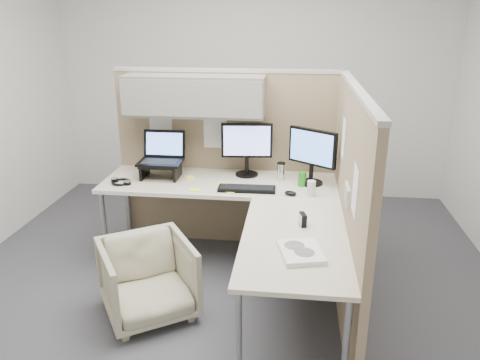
# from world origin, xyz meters

# --- Properties ---
(ground) EXTENTS (4.50, 4.50, 0.00)m
(ground) POSITION_xyz_m (0.00, 0.00, 0.00)
(ground) COLOR #3C3C41
(ground) RESTS_ON ground
(partition_back) EXTENTS (2.00, 0.36, 1.63)m
(partition_back) POSITION_xyz_m (-0.22, 0.83, 1.10)
(partition_back) COLOR #917C5F
(partition_back) RESTS_ON ground
(partition_right) EXTENTS (0.07, 2.03, 1.63)m
(partition_right) POSITION_xyz_m (0.90, -0.07, 0.82)
(partition_right) COLOR #917C5F
(partition_right) RESTS_ON ground
(desk) EXTENTS (2.00, 1.98, 0.73)m
(desk) POSITION_xyz_m (0.12, 0.13, 0.69)
(desk) COLOR beige
(desk) RESTS_ON ground
(office_chair) EXTENTS (0.82, 0.80, 0.62)m
(office_chair) POSITION_xyz_m (-0.49, -0.35, 0.31)
(office_chair) COLOR #B4A88F
(office_chair) RESTS_ON ground
(monitor_left) EXTENTS (0.44, 0.20, 0.47)m
(monitor_left) POSITION_xyz_m (0.10, 0.72, 1.00)
(monitor_left) COLOR black
(monitor_left) RESTS_ON desk
(monitor_right) EXTENTS (0.38, 0.28, 0.47)m
(monitor_right) POSITION_xyz_m (0.66, 0.57, 1.00)
(monitor_right) COLOR black
(monitor_right) RESTS_ON desk
(laptop_station) EXTENTS (0.37, 0.32, 0.39)m
(laptop_station) POSITION_xyz_m (-0.63, 0.60, 0.88)
(laptop_station) COLOR black
(laptop_station) RESTS_ON desk
(keyboard) EXTENTS (0.47, 0.16, 0.02)m
(keyboard) POSITION_xyz_m (0.14, 0.35, 0.74)
(keyboard) COLOR black
(keyboard) RESTS_ON desk
(mouse) EXTENTS (0.11, 0.09, 0.03)m
(mouse) POSITION_xyz_m (0.50, 0.28, 0.75)
(mouse) COLOR black
(mouse) RESTS_ON desk
(travel_mug) EXTENTS (0.07, 0.07, 0.15)m
(travel_mug) POSITION_xyz_m (0.41, 0.65, 0.81)
(travel_mug) COLOR silver
(travel_mug) RESTS_ON desk
(soda_can_green) EXTENTS (0.07, 0.07, 0.12)m
(soda_can_green) POSITION_xyz_m (0.66, 0.29, 0.79)
(soda_can_green) COLOR silver
(soda_can_green) RESTS_ON desk
(soda_can_silver) EXTENTS (0.07, 0.07, 0.12)m
(soda_can_silver) POSITION_xyz_m (0.58, 0.51, 0.79)
(soda_can_silver) COLOR #268C1E
(soda_can_silver) RESTS_ON desk
(sticky_note_c) EXTENTS (0.10, 0.10, 0.01)m
(sticky_note_c) POSITION_xyz_m (-0.38, 0.59, 0.73)
(sticky_note_c) COLOR #F7FB42
(sticky_note_c) RESTS_ON desk
(sticky_note_a) EXTENTS (0.08, 0.08, 0.01)m
(sticky_note_a) POSITION_xyz_m (-0.28, 0.30, 0.73)
(sticky_note_a) COLOR #F7FB42
(sticky_note_a) RESTS_ON desk
(sticky_note_d) EXTENTS (0.10, 0.10, 0.01)m
(sticky_note_d) POSITION_xyz_m (-0.08, 0.46, 0.73)
(sticky_note_d) COLOR #F7FB42
(sticky_note_d) RESTS_ON desk
(sticky_note_b) EXTENTS (0.10, 0.10, 0.01)m
(sticky_note_b) POSITION_xyz_m (0.02, 0.30, 0.73)
(sticky_note_b) COLOR #F7FB42
(sticky_note_b) RESTS_ON desk
(headphones) EXTENTS (0.21, 0.21, 0.03)m
(headphones) POSITION_xyz_m (-0.92, 0.38, 0.74)
(headphones) COLOR black
(headphones) RESTS_ON desk
(paper_stack) EXTENTS (0.30, 0.35, 0.03)m
(paper_stack) POSITION_xyz_m (0.58, -0.68, 0.75)
(paper_stack) COLOR white
(paper_stack) RESTS_ON desk
(desk_clock) EXTENTS (0.06, 0.09, 0.09)m
(desk_clock) POSITION_xyz_m (0.59, -0.27, 0.77)
(desk_clock) COLOR black
(desk_clock) RESTS_ON desk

